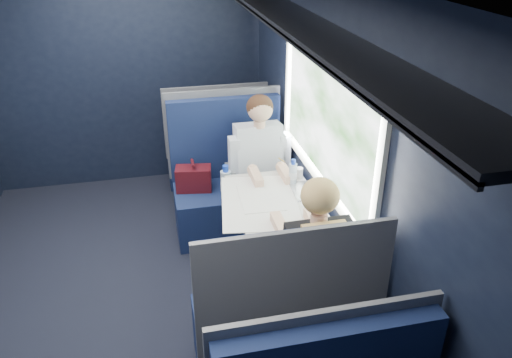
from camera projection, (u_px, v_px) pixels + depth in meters
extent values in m
cube|color=black|center=(141.00, 302.00, 3.80)|extent=(2.80, 4.20, 0.01)
cube|color=black|center=(332.00, 146.00, 3.54)|extent=(0.10, 4.20, 2.30)
cube|color=black|center=(125.00, 76.00, 5.12)|extent=(2.80, 0.10, 2.30)
cube|color=beige|center=(328.00, 64.00, 3.25)|extent=(0.03, 1.84, 0.07)
cube|color=beige|center=(320.00, 179.00, 3.64)|extent=(0.03, 1.84, 0.07)
cube|color=beige|center=(379.00, 184.00, 2.68)|extent=(0.03, 0.07, 0.78)
cube|color=beige|center=(288.00, 87.00, 4.21)|extent=(0.03, 0.07, 0.78)
cube|color=black|center=(306.00, 28.00, 3.11)|extent=(0.36, 4.10, 0.04)
cube|color=black|center=(280.00, 32.00, 3.08)|extent=(0.02, 4.10, 0.03)
cube|color=red|center=(330.00, 41.00, 3.18)|extent=(0.01, 0.10, 0.12)
cylinder|color=#54565E|center=(253.00, 249.00, 3.80)|extent=(0.08, 0.08, 0.70)
cube|color=silver|center=(277.00, 204.00, 3.66)|extent=(0.62, 1.00, 0.04)
cube|color=#0C1537|center=(232.00, 211.00, 4.53)|extent=(1.00, 0.50, 0.45)
cube|color=#0C1537|center=(225.00, 138.00, 4.51)|extent=(1.00, 0.10, 0.75)
cube|color=#54565E|center=(223.00, 133.00, 4.54)|extent=(1.04, 0.03, 0.82)
cube|color=#54565E|center=(232.00, 182.00, 4.33)|extent=(0.06, 0.40, 0.20)
cube|color=#4A0F16|center=(194.00, 179.00, 4.37)|extent=(0.33, 0.21, 0.22)
cylinder|color=#4A0F16|center=(193.00, 163.00, 4.30)|extent=(0.05, 0.13, 0.03)
cylinder|color=silver|center=(226.00, 185.00, 4.24)|extent=(0.09, 0.09, 0.25)
cylinder|color=blue|center=(226.00, 169.00, 4.17)|extent=(0.05, 0.05, 0.05)
cube|color=#0C1537|center=(275.00, 336.00, 3.18)|extent=(1.00, 0.50, 0.45)
cube|color=#0C1537|center=(291.00, 293.00, 2.64)|extent=(1.00, 0.10, 0.75)
cube|color=#54565E|center=(294.00, 296.00, 2.58)|extent=(1.04, 0.03, 0.82)
cube|color=#54565E|center=(274.00, 291.00, 3.07)|extent=(0.06, 0.40, 0.20)
cube|color=#0C1537|center=(214.00, 160.00, 5.48)|extent=(1.00, 0.40, 0.45)
cube|color=#0C1537|center=(216.00, 120.00, 5.01)|extent=(1.00, 0.10, 0.66)
cube|color=#54565E|center=(216.00, 121.00, 4.95)|extent=(1.04, 0.03, 0.72)
cube|color=black|center=(262.00, 186.00, 4.31)|extent=(0.36, 0.44, 0.16)
cube|color=black|center=(268.00, 228.00, 4.28)|extent=(0.32, 0.12, 0.45)
cube|color=silver|center=(258.00, 152.00, 4.33)|extent=(0.40, 0.29, 0.53)
cylinder|color=#D8A88C|center=(259.00, 124.00, 4.17)|extent=(0.10, 0.10, 0.06)
sphere|color=#D8A88C|center=(260.00, 109.00, 4.09)|extent=(0.21, 0.21, 0.21)
sphere|color=#382114|center=(260.00, 107.00, 4.09)|extent=(0.22, 0.22, 0.22)
cube|color=silver|center=(234.00, 156.00, 4.26)|extent=(0.09, 0.12, 0.34)
cube|color=silver|center=(284.00, 152.00, 4.34)|extent=(0.09, 0.12, 0.34)
cube|color=black|center=(308.00, 279.00, 3.21)|extent=(0.36, 0.44, 0.16)
cube|color=black|center=(297.00, 295.00, 3.52)|extent=(0.32, 0.12, 0.45)
cube|color=black|center=(318.00, 262.00, 2.95)|extent=(0.40, 0.29, 0.53)
cylinder|color=#D8A88C|center=(319.00, 219.00, 2.86)|extent=(0.10, 0.10, 0.06)
sphere|color=#D8A88C|center=(319.00, 196.00, 2.81)|extent=(0.21, 0.21, 0.21)
sphere|color=tan|center=(320.00, 195.00, 2.79)|extent=(0.22, 0.22, 0.22)
cube|color=black|center=(281.00, 263.00, 2.94)|extent=(0.09, 0.12, 0.34)
cube|color=black|center=(351.00, 253.00, 3.03)|extent=(0.09, 0.12, 0.34)
cube|color=tan|center=(323.00, 252.00, 2.84)|extent=(0.26, 0.07, 0.36)
cube|color=white|center=(260.00, 202.00, 3.65)|extent=(0.66, 0.87, 0.01)
cube|color=silver|center=(307.00, 190.00, 3.80)|extent=(0.23, 0.30, 0.01)
cube|color=silver|center=(321.00, 176.00, 3.76)|extent=(0.02, 0.29, 0.20)
cube|color=black|center=(320.00, 176.00, 3.76)|extent=(0.02, 0.26, 0.17)
cylinder|color=silver|center=(293.00, 174.00, 3.86)|extent=(0.06, 0.06, 0.17)
cylinder|color=blue|center=(293.00, 162.00, 3.81)|extent=(0.03, 0.03, 0.04)
cylinder|color=white|center=(299.00, 173.00, 3.99)|extent=(0.06, 0.06, 0.08)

